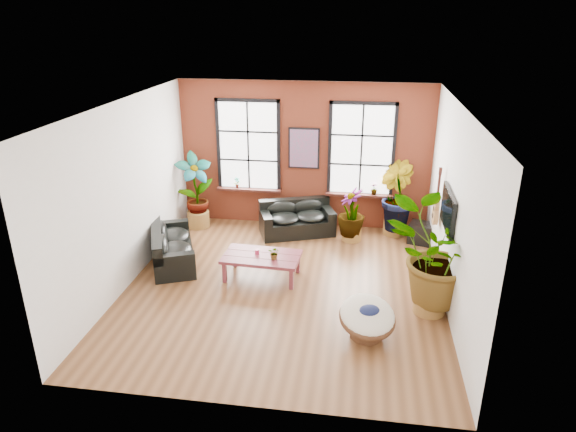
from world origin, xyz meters
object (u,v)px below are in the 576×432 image
object	(u,v)px
sofa_back	(297,219)
sofa_left	(170,247)
papasan_chair	(367,318)
coffee_table	(262,258)

from	to	relation	value
sofa_back	sofa_left	distance (m)	3.09
sofa_back	sofa_left	bearing A→B (deg)	-162.56
sofa_back	papasan_chair	distance (m)	4.36
coffee_table	papasan_chair	distance (m)	2.71
sofa_back	coffee_table	distance (m)	2.33
coffee_table	sofa_left	bearing A→B (deg)	172.24
sofa_back	papasan_chair	bearing A→B (deg)	-87.60
coffee_table	sofa_back	bearing A→B (deg)	83.51
coffee_table	papasan_chair	xyz separation A→B (m)	(2.08, -1.73, -0.07)
sofa_left	papasan_chair	bearing A→B (deg)	-140.05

